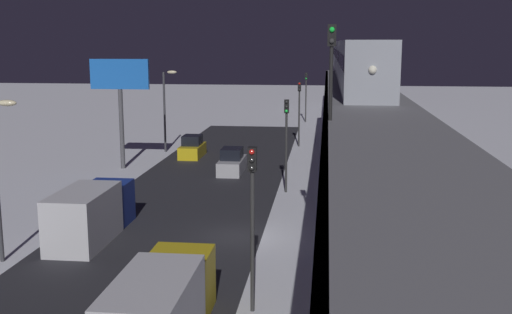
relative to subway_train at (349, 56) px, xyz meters
name	(u,v)px	position (x,y,z in m)	size (l,w,h in m)	color
ground_plane	(236,236)	(7.02, 38.55, -8.70)	(240.00, 240.00, 0.00)	white
avenue_asphalt	(161,234)	(11.12, 38.55, -8.69)	(11.00, 87.87, 0.01)	#28282D
elevated_railway	(371,128)	(0.09, 38.55, -2.74)	(5.00, 87.87, 6.92)	slate
subway_train	(349,56)	(0.00, 0.00, 0.00)	(2.94, 74.07, 3.40)	#999EA8
rail_signal	(331,55)	(2.18, 43.54, 0.95)	(0.36, 0.41, 4.00)	black
sedan_silver	(232,163)	(9.72, 22.22, -7.90)	(1.80, 4.47, 1.97)	#B2B2B7
sedan_yellow	(192,148)	(14.32, 15.87, -7.90)	(1.80, 4.07, 1.97)	gold
box_truck	(91,213)	(14.52, 39.65, -7.35)	(2.40, 7.40, 2.80)	navy
delivery_van	(161,309)	(7.72, 50.83, -7.35)	(2.40, 7.40, 2.80)	gold
traffic_light_near	(252,205)	(5.02, 47.67, -4.50)	(0.32, 0.44, 6.40)	#2D2D2D
traffic_light_mid	(286,132)	(5.02, 28.34, -4.50)	(0.32, 0.44, 6.40)	#2D2D2D
traffic_light_far	(299,104)	(5.02, 9.02, -4.50)	(0.32, 0.44, 6.40)	#2D2D2D
traffic_light_distant	(306,90)	(5.02, -10.31, -4.50)	(0.32, 0.44, 6.40)	#2D2D2D
commercial_billboard	(120,85)	(18.88, 21.58, -1.87)	(4.80, 0.36, 8.90)	#4C4C51
street_lamp_far	(167,101)	(17.19, 13.55, -3.88)	(1.35, 0.44, 7.65)	#38383D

